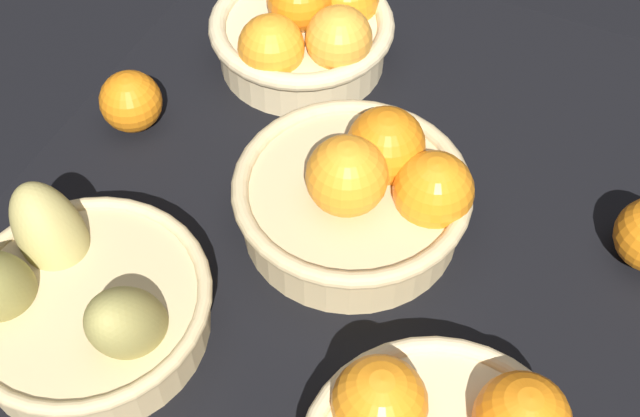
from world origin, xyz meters
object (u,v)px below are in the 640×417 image
basket_near_left (306,31)px  loose_orange_front_gap (131,101)px  basket_center (364,194)px  basket_near_right_pears (81,301)px

basket_near_left → loose_orange_front_gap: bearing=-37.6°
basket_near_left → basket_center: (20.27, 16.08, -0.07)cm
basket_center → loose_orange_front_gap: 29.87cm
basket_near_right_pears → basket_near_left: size_ratio=1.10×
basket_near_left → loose_orange_front_gap: size_ratio=3.13×
basket_near_right_pears → basket_near_left: 42.84cm
basket_near_right_pears → basket_center: (-22.46, 19.13, 0.71)cm
basket_center → loose_orange_front_gap: basket_center is taller
basket_near_left → loose_orange_front_gap: basket_near_left is taller
basket_near_left → basket_near_right_pears: bearing=-4.1°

